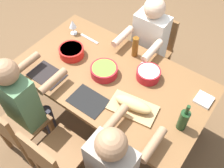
{
  "coord_description": "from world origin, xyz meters",
  "views": [
    {
      "loc": [
        0.91,
        -1.24,
        2.54
      ],
      "look_at": [
        0.0,
        0.0,
        0.63
      ],
      "focal_mm": 41.31,
      "sensor_mm": 36.0,
      "label": 1
    }
  ],
  "objects_px": {
    "serving_bowl_greens": "(71,51)",
    "napkin_stack": "(204,100)",
    "chair_near_center": "(54,157)",
    "serving_bowl_salad": "(104,70)",
    "dining_table": "(112,82)",
    "bread_loaf": "(133,104)",
    "diner_near_left": "(24,99)",
    "beer_bottle": "(135,47)",
    "wine_glass": "(73,25)",
    "serving_bowl_pasta": "(148,74)",
    "diner_far_center": "(148,42)",
    "wine_bottle": "(183,120)",
    "chair_far_center": "(154,47)",
    "chair_near_left": "(14,126)",
    "diner_near_right": "(115,164)",
    "cutting_board": "(133,108)"
  },
  "relations": [
    {
      "from": "diner_far_center",
      "to": "wine_glass",
      "type": "relative_size",
      "value": 7.23
    },
    {
      "from": "chair_near_left",
      "to": "serving_bowl_pasta",
      "type": "xyz_separation_m",
      "value": [
        0.76,
        1.01,
        0.31
      ]
    },
    {
      "from": "chair_near_center",
      "to": "bread_loaf",
      "type": "distance_m",
      "value": 0.8
    },
    {
      "from": "beer_bottle",
      "to": "wine_glass",
      "type": "relative_size",
      "value": 1.33
    },
    {
      "from": "diner_far_center",
      "to": "diner_near_left",
      "type": "bearing_deg",
      "value": -111.09
    },
    {
      "from": "chair_near_left",
      "to": "wine_glass",
      "type": "height_order",
      "value": "wine_glass"
    },
    {
      "from": "chair_near_left",
      "to": "napkin_stack",
      "type": "bearing_deg",
      "value": 39.75
    },
    {
      "from": "serving_bowl_salad",
      "to": "bread_loaf",
      "type": "relative_size",
      "value": 0.78
    },
    {
      "from": "wine_glass",
      "to": "napkin_stack",
      "type": "bearing_deg",
      "value": -0.15
    },
    {
      "from": "diner_near_right",
      "to": "chair_near_left",
      "type": "distance_m",
      "value": 1.03
    },
    {
      "from": "dining_table",
      "to": "chair_near_left",
      "type": "relative_size",
      "value": 2.11
    },
    {
      "from": "chair_near_center",
      "to": "diner_near_left",
      "type": "bearing_deg",
      "value": 159.6
    },
    {
      "from": "dining_table",
      "to": "bread_loaf",
      "type": "distance_m",
      "value": 0.42
    },
    {
      "from": "wine_bottle",
      "to": "napkin_stack",
      "type": "height_order",
      "value": "wine_bottle"
    },
    {
      "from": "diner_near_right",
      "to": "serving_bowl_salad",
      "type": "xyz_separation_m",
      "value": [
        -0.57,
        0.62,
        0.09
      ]
    },
    {
      "from": "bread_loaf",
      "to": "diner_near_left",
      "type": "bearing_deg",
      "value": -151.43
    },
    {
      "from": "chair_near_center",
      "to": "serving_bowl_salad",
      "type": "distance_m",
      "value": 0.87
    },
    {
      "from": "wine_bottle",
      "to": "napkin_stack",
      "type": "bearing_deg",
      "value": 82.99
    },
    {
      "from": "wine_bottle",
      "to": "dining_table",
      "type": "bearing_deg",
      "value": 172.29
    },
    {
      "from": "serving_bowl_pasta",
      "to": "beer_bottle",
      "type": "relative_size",
      "value": 0.99
    },
    {
      "from": "serving_bowl_greens",
      "to": "napkin_stack",
      "type": "height_order",
      "value": "serving_bowl_greens"
    },
    {
      "from": "wine_bottle",
      "to": "beer_bottle",
      "type": "bearing_deg",
      "value": 148.14
    },
    {
      "from": "cutting_board",
      "to": "chair_far_center",
      "type": "bearing_deg",
      "value": 109.06
    },
    {
      "from": "wine_glass",
      "to": "serving_bowl_pasta",
      "type": "bearing_deg",
      "value": -3.72
    },
    {
      "from": "serving_bowl_pasta",
      "to": "cutting_board",
      "type": "distance_m",
      "value": 0.38
    },
    {
      "from": "dining_table",
      "to": "chair_near_left",
      "type": "xyz_separation_m",
      "value": [
        -0.49,
        -0.82,
        -0.18
      ]
    },
    {
      "from": "diner_near_left",
      "to": "napkin_stack",
      "type": "relative_size",
      "value": 8.57
    },
    {
      "from": "chair_near_left",
      "to": "serving_bowl_salad",
      "type": "relative_size",
      "value": 3.4
    },
    {
      "from": "serving_bowl_pasta",
      "to": "wine_glass",
      "type": "xyz_separation_m",
      "value": [
        -0.96,
        0.06,
        0.06
      ]
    },
    {
      "from": "chair_far_center",
      "to": "wine_glass",
      "type": "distance_m",
      "value": 0.97
    },
    {
      "from": "dining_table",
      "to": "diner_near_right",
      "type": "bearing_deg",
      "value": -52.35
    },
    {
      "from": "beer_bottle",
      "to": "wine_glass",
      "type": "height_order",
      "value": "beer_bottle"
    },
    {
      "from": "napkin_stack",
      "to": "bread_loaf",
      "type": "bearing_deg",
      "value": -136.08
    },
    {
      "from": "cutting_board",
      "to": "bread_loaf",
      "type": "xyz_separation_m",
      "value": [
        0.0,
        0.0,
        0.06
      ]
    },
    {
      "from": "diner_near_right",
      "to": "diner_near_left",
      "type": "height_order",
      "value": "same"
    },
    {
      "from": "serving_bowl_salad",
      "to": "diner_far_center",
      "type": "bearing_deg",
      "value": 83.31
    },
    {
      "from": "bread_loaf",
      "to": "wine_bottle",
      "type": "bearing_deg",
      "value": 11.45
    },
    {
      "from": "diner_near_right",
      "to": "diner_far_center",
      "type": "relative_size",
      "value": 1.0
    },
    {
      "from": "serving_bowl_pasta",
      "to": "beer_bottle",
      "type": "distance_m",
      "value": 0.31
    },
    {
      "from": "serving_bowl_greens",
      "to": "cutting_board",
      "type": "distance_m",
      "value": 0.85
    },
    {
      "from": "diner_near_left",
      "to": "napkin_stack",
      "type": "bearing_deg",
      "value": 34.55
    },
    {
      "from": "chair_near_left",
      "to": "serving_bowl_greens",
      "type": "xyz_separation_m",
      "value": [
        0.01,
        0.82,
        0.31
      ]
    },
    {
      "from": "dining_table",
      "to": "bread_loaf",
      "type": "height_order",
      "value": "bread_loaf"
    },
    {
      "from": "diner_near_left",
      "to": "serving_bowl_salad",
      "type": "xyz_separation_m",
      "value": [
        0.42,
        0.62,
        0.09
      ]
    },
    {
      "from": "diner_near_left",
      "to": "napkin_stack",
      "type": "xyz_separation_m",
      "value": [
        1.28,
        0.88,
        0.05
      ]
    },
    {
      "from": "chair_near_left",
      "to": "cutting_board",
      "type": "xyz_separation_m",
      "value": [
        0.84,
        0.64,
        0.27
      ]
    },
    {
      "from": "serving_bowl_greens",
      "to": "bread_loaf",
      "type": "xyz_separation_m",
      "value": [
        0.83,
        -0.17,
        0.01
      ]
    },
    {
      "from": "chair_far_center",
      "to": "serving_bowl_greens",
      "type": "relative_size",
      "value": 3.51
    },
    {
      "from": "diner_near_left",
      "to": "dining_table",
      "type": "bearing_deg",
      "value": 52.35
    },
    {
      "from": "dining_table",
      "to": "serving_bowl_pasta",
      "type": "height_order",
      "value": "serving_bowl_pasta"
    }
  ]
}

